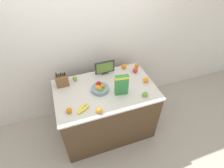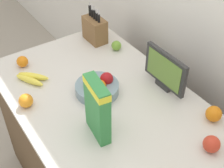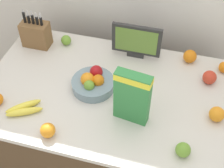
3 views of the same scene
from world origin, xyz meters
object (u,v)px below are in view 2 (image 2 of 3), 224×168
(orange_front_right, at_px, (22,62))
(orange_mid_right, at_px, (26,101))
(banana_bunch, at_px, (31,78))
(orange_by_cereal, at_px, (214,114))
(apple_by_knife_block, at_px, (116,46))
(knife_block, at_px, (95,29))
(apple_middle, at_px, (212,144))
(cereal_box, at_px, (97,107))
(fruit_bowl, at_px, (97,87))
(small_monitor, at_px, (165,70))

(orange_front_right, height_order, orange_mid_right, orange_mid_right)
(banana_bunch, xyz_separation_m, orange_by_cereal, (0.83, 0.65, 0.02))
(apple_by_knife_block, distance_m, orange_front_right, 0.63)
(knife_block, height_order, orange_mid_right, knife_block)
(orange_front_right, bearing_deg, orange_mid_right, -18.72)
(orange_mid_right, bearing_deg, orange_by_cereal, 50.03)
(knife_block, distance_m, banana_bunch, 0.59)
(apple_middle, bearing_deg, banana_bunch, -152.78)
(orange_front_right, bearing_deg, cereal_box, 7.76)
(banana_bunch, height_order, orange_front_right, orange_front_right)
(cereal_box, xyz_separation_m, fruit_bowl, (-0.26, 0.16, -0.13))
(orange_by_cereal, xyz_separation_m, orange_front_right, (-1.00, -0.64, -0.01))
(cereal_box, height_order, orange_mid_right, cereal_box)
(cereal_box, distance_m, orange_front_right, 0.76)
(orange_by_cereal, bearing_deg, small_monitor, -172.99)
(small_monitor, distance_m, orange_by_cereal, 0.35)
(fruit_bowl, height_order, orange_by_cereal, fruit_bowl)
(knife_block, bearing_deg, apple_middle, -3.15)
(apple_middle, distance_m, orange_by_cereal, 0.21)
(cereal_box, bearing_deg, apple_middle, 52.40)
(fruit_bowl, relative_size, apple_middle, 3.04)
(fruit_bowl, distance_m, orange_by_cereal, 0.65)
(cereal_box, relative_size, orange_front_right, 4.43)
(fruit_bowl, relative_size, banana_bunch, 1.21)
(banana_bunch, bearing_deg, cereal_box, 11.18)
(small_monitor, height_order, orange_mid_right, small_monitor)
(orange_by_cereal, distance_m, orange_mid_right, 1.00)
(banana_bunch, bearing_deg, orange_mid_right, -29.69)
(knife_block, height_order, apple_by_knife_block, knife_block)
(small_monitor, distance_m, apple_by_knife_block, 0.49)
(banana_bunch, distance_m, apple_middle, 1.08)
(apple_middle, relative_size, orange_front_right, 1.14)
(knife_block, xyz_separation_m, cereal_box, (0.75, -0.44, 0.09))
(banana_bunch, bearing_deg, knife_block, 107.43)
(knife_block, height_order, small_monitor, knife_block)
(fruit_bowl, xyz_separation_m, orange_by_cereal, (0.52, 0.38, 0.00))
(small_monitor, height_order, orange_by_cereal, small_monitor)
(cereal_box, bearing_deg, apple_by_knife_block, 146.36)
(banana_bunch, xyz_separation_m, orange_mid_right, (0.19, -0.11, 0.02))
(orange_by_cereal, distance_m, orange_front_right, 1.19)
(knife_block, xyz_separation_m, orange_by_cereal, (1.01, 0.10, -0.05))
(cereal_box, bearing_deg, knife_block, 157.24)
(knife_block, distance_m, orange_front_right, 0.55)
(orange_front_right, bearing_deg, apple_by_knife_block, 73.42)
(fruit_bowl, relative_size, orange_by_cereal, 2.97)
(orange_by_cereal, bearing_deg, apple_by_knife_block, -177.05)
(cereal_box, relative_size, banana_bunch, 1.55)
(fruit_bowl, distance_m, orange_mid_right, 0.40)
(knife_block, relative_size, orange_mid_right, 3.40)
(small_monitor, height_order, apple_middle, small_monitor)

